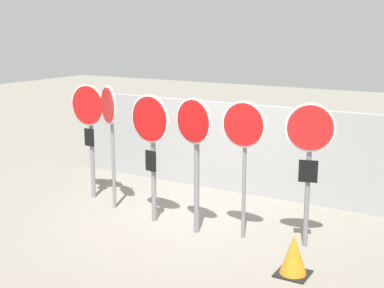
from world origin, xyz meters
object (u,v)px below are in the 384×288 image
object	(u,v)px
stop_sign_2	(151,135)
stop_sign_3	(195,141)
stop_sign_4	(244,137)
stop_sign_0	(89,119)
stop_sign_1	(110,119)
stop_sign_5	(309,147)
traffic_cone_0	(294,255)

from	to	relation	value
stop_sign_2	stop_sign_3	bearing A→B (deg)	2.57
stop_sign_3	stop_sign_4	size ratio (longest dim) A/B	1.01
stop_sign_0	stop_sign_3	bearing A→B (deg)	-12.22
stop_sign_2	stop_sign_3	xyz separation A→B (m)	(0.86, -0.08, 0.00)
stop_sign_3	stop_sign_1	bearing A→B (deg)	-174.10
stop_sign_5	stop_sign_4	bearing A→B (deg)	174.60
stop_sign_1	traffic_cone_0	xyz separation A→B (m)	(3.68, -0.87, -1.34)
stop_sign_0	stop_sign_3	size ratio (longest dim) A/B	1.01
stop_sign_0	traffic_cone_0	size ratio (longest dim) A/B	3.89
stop_sign_2	stop_sign_3	distance (m)	0.86
stop_sign_2	stop_sign_4	bearing A→B (deg)	11.22
stop_sign_0	stop_sign_1	xyz separation A→B (m)	(0.71, -0.28, 0.10)
stop_sign_1	stop_sign_0	bearing A→B (deg)	-170.69
stop_sign_1	traffic_cone_0	distance (m)	4.01
stop_sign_0	stop_sign_1	size ratio (longest dim) A/B	0.99
stop_sign_0	stop_sign_5	world-z (taller)	stop_sign_0
stop_sign_4	traffic_cone_0	world-z (taller)	stop_sign_4
stop_sign_1	stop_sign_2	size ratio (longest dim) A/B	1.03
stop_sign_4	stop_sign_5	xyz separation A→B (m)	(0.94, 0.17, -0.07)
stop_sign_3	stop_sign_5	distance (m)	1.71
stop_sign_3	traffic_cone_0	distance (m)	2.27
stop_sign_3	stop_sign_5	size ratio (longest dim) A/B	1.00
traffic_cone_0	stop_sign_2	bearing A→B (deg)	165.71
stop_sign_0	stop_sign_5	distance (m)	4.23
stop_sign_0	stop_sign_2	bearing A→B (deg)	-15.42
stop_sign_4	traffic_cone_0	xyz separation A→B (m)	(1.10, -0.77, -1.30)
stop_sign_0	stop_sign_1	bearing A→B (deg)	-21.63
stop_sign_1	stop_sign_5	size ratio (longest dim) A/B	1.02
stop_sign_0	traffic_cone_0	xyz separation A→B (m)	(4.39, -1.15, -1.24)
stop_sign_1	stop_sign_3	bearing A→B (deg)	22.53
stop_sign_0	stop_sign_5	xyz separation A→B (m)	(4.23, -0.21, -0.01)
stop_sign_1	stop_sign_5	xyz separation A→B (m)	(3.52, 0.07, -0.11)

